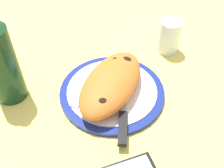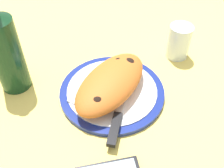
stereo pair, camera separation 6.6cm
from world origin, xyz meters
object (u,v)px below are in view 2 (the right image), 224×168
Objects in this scene: knife at (117,118)px; wine_bottle at (5,51)px; calzone at (111,83)px; water_glass at (178,43)px; fork at (85,86)px; plate at (112,92)px.

knife is 0.77× the size of wine_bottle.
water_glass is (-22.88, 11.43, -0.31)cm from calzone.
fork is at bearing -80.86° from calzone.
fork is 0.57× the size of wine_bottle.
plate is 7.22cm from fork.
calzone reaches higher than knife.
water_glass reaches higher than calzone.
knife is 31.27cm from water_glass.
fork is 1.60× the size of water_glass.
knife is at bearing 61.36° from fork.
wine_bottle is at bearing -92.47° from knife.
knife is (8.31, 4.91, 1.29)cm from plate.
fork is at bearing 106.14° from wine_bottle.
plate is at bearing -169.45° from calzone.
knife is at bearing 87.53° from wine_bottle.
knife is 31.17cm from wine_bottle.
calzone is at bearing 99.14° from fork.
wine_bottle is (6.30, -24.91, 6.76)cm from calzone.
fork is at bearing -37.57° from water_glass.
water_glass is at bearing 128.77° from wine_bottle.
water_glass is (-24.01, 18.47, 2.67)cm from fork.
calzone is at bearing 10.55° from plate.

